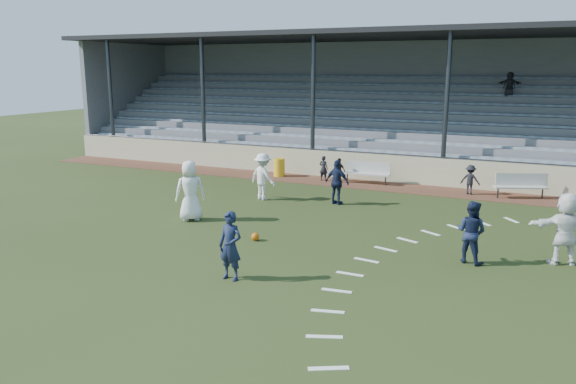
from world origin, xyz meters
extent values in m
plane|color=#273515|center=(0.00, 0.00, 0.00)|extent=(90.00, 90.00, 0.00)
cube|color=#532E21|center=(0.00, 10.50, 0.01)|extent=(34.00, 2.00, 0.02)
cube|color=beige|center=(0.00, 11.55, 0.60)|extent=(34.00, 0.18, 1.20)
cube|color=beige|center=(-0.04, 10.63, 0.45)|extent=(2.02, 0.49, 0.06)
cube|color=beige|center=(-0.04, 10.85, 0.70)|extent=(2.00, 0.15, 0.54)
cylinder|color=#33353B|center=(-0.89, 10.59, 0.22)|extent=(0.06, 0.06, 0.40)
cylinder|color=#33353B|center=(0.81, 10.67, 0.22)|extent=(0.06, 0.06, 0.40)
cube|color=beige|center=(6.18, 10.50, 0.45)|extent=(2.00, 1.14, 0.06)
cube|color=beige|center=(6.18, 10.72, 0.70)|extent=(1.87, 0.83, 0.54)
cylinder|color=#33353B|center=(5.40, 10.17, 0.22)|extent=(0.06, 0.06, 0.40)
cylinder|color=#33353B|center=(6.96, 10.83, 0.22)|extent=(0.06, 0.06, 0.40)
cylinder|color=gold|center=(-4.23, 10.62, 0.43)|extent=(0.52, 0.52, 0.83)
sphere|color=#C95B0B|center=(-0.56, 1.43, 0.12)|extent=(0.24, 0.24, 0.24)
imported|color=white|center=(-3.58, 2.53, 1.00)|extent=(1.16, 1.13, 2.01)
imported|color=#161F3D|center=(0.37, -1.53, 0.84)|extent=(0.63, 0.44, 1.67)
imported|color=#161F3D|center=(5.39, 2.14, 0.82)|extent=(0.96, 0.84, 1.65)
imported|color=white|center=(-2.79, 6.21, 0.89)|extent=(1.29, 0.96, 1.78)
imported|color=#161F3D|center=(0.06, 6.66, 0.83)|extent=(1.04, 0.60, 1.66)
imported|color=white|center=(7.59, 3.04, 0.94)|extent=(1.83, 1.15, 1.89)
imported|color=black|center=(-1.99, 10.51, 0.58)|extent=(0.43, 0.30, 1.11)
imported|color=black|center=(-1.22, 10.44, 0.56)|extent=(0.68, 0.45, 1.08)
imported|color=black|center=(4.31, 10.42, 0.61)|extent=(0.80, 0.52, 1.18)
cube|color=slate|center=(0.00, 12.10, 0.60)|extent=(34.00, 0.80, 1.20)
cube|color=#8899A4|center=(0.00, 12.20, 1.25)|extent=(33.00, 0.28, 0.10)
cube|color=slate|center=(0.00, 12.90, 0.80)|extent=(34.00, 0.80, 1.60)
cube|color=#8899A4|center=(0.00, 13.00, 1.65)|extent=(33.00, 0.28, 0.10)
cube|color=slate|center=(0.00, 13.70, 1.00)|extent=(34.00, 0.80, 2.00)
cube|color=#8899A4|center=(0.00, 13.80, 2.05)|extent=(33.00, 0.28, 0.10)
cube|color=slate|center=(0.00, 14.50, 1.20)|extent=(34.00, 0.80, 2.40)
cube|color=#8899A4|center=(0.00, 14.60, 2.45)|extent=(33.00, 0.28, 0.10)
cube|color=slate|center=(0.00, 15.30, 1.40)|extent=(34.00, 0.80, 2.80)
cube|color=#8899A4|center=(0.00, 15.40, 2.85)|extent=(33.00, 0.28, 0.10)
cube|color=slate|center=(0.00, 16.10, 1.60)|extent=(34.00, 0.80, 3.20)
cube|color=#8899A4|center=(0.00, 16.20, 3.25)|extent=(33.00, 0.28, 0.10)
cube|color=slate|center=(0.00, 16.90, 1.80)|extent=(34.00, 0.80, 3.60)
cube|color=#8899A4|center=(0.00, 17.00, 3.65)|extent=(33.00, 0.28, 0.10)
cube|color=slate|center=(0.00, 17.70, 2.00)|extent=(34.00, 0.80, 4.00)
cube|color=#8899A4|center=(0.00, 17.80, 4.05)|extent=(33.00, 0.28, 0.10)
cube|color=slate|center=(0.00, 18.50, 2.20)|extent=(34.00, 0.80, 4.40)
cube|color=#8899A4|center=(0.00, 18.60, 4.45)|extent=(33.00, 0.28, 0.10)
cube|color=slate|center=(0.00, 19.10, 3.20)|extent=(34.00, 0.40, 6.40)
cube|color=slate|center=(-16.85, 15.50, 3.20)|extent=(0.30, 7.80, 6.40)
cube|color=black|center=(0.00, 15.20, 6.50)|extent=(34.60, 9.00, 0.22)
cylinder|color=#33353B|center=(-15.00, 11.65, 3.25)|extent=(0.20, 0.20, 6.50)
cylinder|color=#33353B|center=(-9.00, 11.65, 3.25)|extent=(0.20, 0.20, 6.50)
cylinder|color=#33353B|center=(-3.00, 11.65, 3.25)|extent=(0.20, 0.20, 6.50)
cylinder|color=#33353B|center=(3.00, 11.65, 3.25)|extent=(0.20, 0.20, 6.50)
cylinder|color=#33353B|center=(0.00, 11.55, 1.25)|extent=(34.00, 0.05, 0.05)
imported|color=black|center=(5.04, 16.94, 4.16)|extent=(0.60, 0.45, 1.12)
imported|color=black|center=(5.05, 16.94, 4.18)|extent=(1.12, 0.52, 1.17)
cube|color=white|center=(6.12, 7.01, 0.01)|extent=(0.54, 0.61, 0.01)
cube|color=white|center=(5.29, 6.22, 0.01)|extent=(0.59, 0.56, 0.01)
cube|color=white|center=(4.57, 5.34, 0.01)|extent=(0.64, 0.51, 0.01)
cube|color=white|center=(3.96, 4.38, 0.01)|extent=(0.67, 0.44, 0.01)
cube|color=white|center=(3.48, 3.34, 0.01)|extent=(0.70, 0.37, 0.01)
cube|color=white|center=(3.13, 2.26, 0.01)|extent=(0.71, 0.29, 0.01)
cube|color=white|center=(2.92, 1.14, 0.01)|extent=(0.71, 0.21, 0.01)
cube|color=white|center=(2.85, 0.00, 0.01)|extent=(0.70, 0.12, 0.01)
cube|color=white|center=(2.92, -1.14, 0.01)|extent=(0.71, 0.21, 0.01)
cube|color=white|center=(3.13, -2.26, 0.01)|extent=(0.71, 0.29, 0.01)
cube|color=white|center=(3.48, -3.34, 0.01)|extent=(0.70, 0.37, 0.01)
cube|color=white|center=(3.96, -4.38, 0.01)|extent=(0.67, 0.44, 0.01)
camera|label=1|loc=(6.97, -12.46, 4.98)|focal=35.00mm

